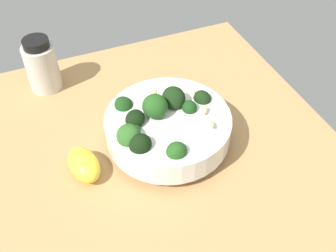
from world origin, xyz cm
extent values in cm
cube|color=tan|center=(0.00, 0.00, -2.27)|extent=(63.22, 63.22, 4.54)
cylinder|color=white|center=(-0.95, -1.76, 0.76)|extent=(12.10, 12.10, 1.52)
cylinder|color=white|center=(-0.95, -1.76, 3.81)|extent=(21.99, 21.99, 4.57)
cylinder|color=silver|center=(-0.95, -1.76, 5.69)|extent=(18.34, 18.34, 0.80)
cylinder|color=#2F662B|center=(-0.51, -5.99, 4.96)|extent=(1.35, 1.57, 1.60)
ellipsoid|color=#194216|center=(-0.51, -5.99, 6.51)|extent=(4.05, 4.06, 3.88)
cylinder|color=#4A8F3C|center=(-3.08, 6.01, 4.59)|extent=(2.29, 2.38, 1.99)
ellipsoid|color=#2D6023|center=(-3.08, 6.01, 6.70)|extent=(5.08, 4.90, 5.25)
cylinder|color=#4A8F3C|center=(0.13, 3.82, 5.29)|extent=(1.70, 1.72, 1.64)
ellipsoid|color=black|center=(0.13, 3.82, 6.92)|extent=(5.43, 5.22, 3.56)
cylinder|color=#2F662B|center=(-8.78, 0.43, 4.48)|extent=(1.76, 1.96, 1.84)
ellipsoid|color=#23511C|center=(-8.78, 0.43, 6.25)|extent=(3.58, 4.12, 4.34)
cylinder|color=#4A8F3C|center=(-1.45, 4.69, 4.59)|extent=(1.29, 1.55, 1.57)
ellipsoid|color=#386B2B|center=(-1.45, 4.69, 6.02)|extent=(4.00, 3.61, 3.35)
cylinder|color=#4A8F3C|center=(1.97, -4.04, 5.42)|extent=(2.16, 2.23, 1.76)
ellipsoid|color=black|center=(1.97, -4.04, 7.39)|extent=(5.59, 5.57, 5.96)
cylinder|color=#2F662B|center=(1.09, -9.26, 4.46)|extent=(1.87, 1.57, 1.87)
ellipsoid|color=black|center=(1.09, -9.26, 6.21)|extent=(4.36, 5.02, 4.33)
cylinder|color=#589D47|center=(0.58, -0.09, 6.21)|extent=(1.69, 1.64, 1.40)
ellipsoid|color=#23511C|center=(0.58, -0.09, 8.03)|extent=(6.93, 6.25, 5.52)
cylinder|color=#4A8F3C|center=(4.91, 4.26, 4.57)|extent=(1.30, 1.51, 1.47)
ellipsoid|color=#194216|center=(4.91, 4.26, 6.08)|extent=(4.87, 4.77, 4.48)
cylinder|color=#2F662B|center=(-5.35, 4.83, 4.81)|extent=(1.87, 1.71, 1.43)
ellipsoid|color=black|center=(-5.35, 4.83, 6.47)|extent=(4.02, 4.76, 4.65)
ellipsoid|color=#DBBC84|center=(2.16, -8.34, 6.74)|extent=(1.87, 1.04, 0.87)
ellipsoid|color=#DBBC84|center=(-6.09, -7.42, 7.07)|extent=(2.06, 1.77, 0.63)
ellipsoid|color=#DBBC84|center=(3.78, -1.03, 8.17)|extent=(1.75, 2.00, 1.41)
ellipsoid|color=#DBBC84|center=(-2.43, -7.93, 6.94)|extent=(1.99, 1.92, 1.08)
ellipsoid|color=yellow|center=(-2.17, 13.86, 2.04)|extent=(8.55, 5.93, 4.08)
cylinder|color=beige|center=(23.28, 15.61, 4.88)|extent=(6.45, 6.45, 9.75)
cylinder|color=black|center=(23.28, 15.61, 10.59)|extent=(5.04, 5.04, 1.67)
camera|label=1|loc=(-46.82, 17.19, 53.81)|focal=42.98mm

